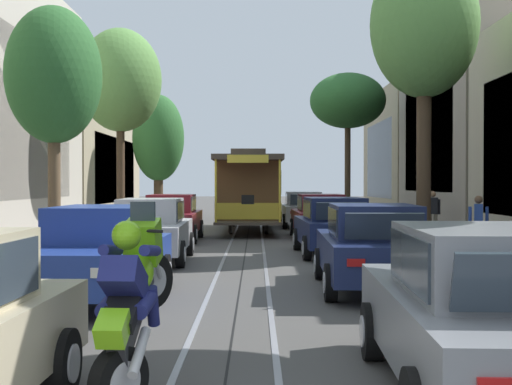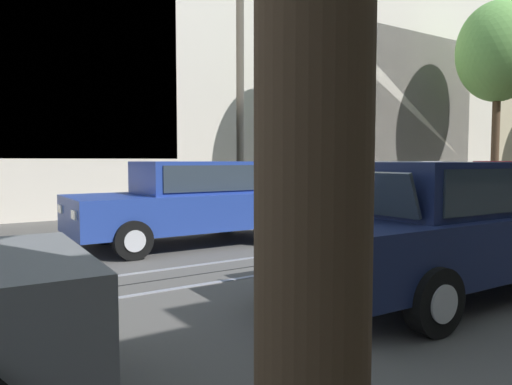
# 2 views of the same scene
# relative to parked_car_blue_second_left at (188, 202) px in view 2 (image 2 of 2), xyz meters

# --- Properties ---
(building_facade_left) EXTENTS (5.91, 44.90, 10.99)m
(building_facade_left) POSITION_rel_parked_car_blue_second_left_xyz_m (-7.89, 10.75, 3.74)
(building_facade_left) COLOR beige
(building_facade_left) RESTS_ON ground
(parked_car_blue_second_left) EXTENTS (2.06, 4.39, 1.58)m
(parked_car_blue_second_left) POSITION_rel_parked_car_blue_second_left_xyz_m (0.00, 0.00, 0.00)
(parked_car_blue_second_left) COLOR #233D93
(parked_car_blue_second_left) RESTS_ON ground
(parked_car_silver_mid_left) EXTENTS (2.06, 4.39, 1.58)m
(parked_car_silver_mid_left) POSITION_rel_parked_car_blue_second_left_xyz_m (-0.04, 5.69, 0.00)
(parked_car_silver_mid_left) COLOR #B7B7BC
(parked_car_silver_mid_left) RESTS_ON ground
(parked_car_maroon_fourth_left) EXTENTS (2.01, 4.36, 1.58)m
(parked_car_maroon_fourth_left) POSITION_rel_parked_car_blue_second_left_xyz_m (-0.27, 11.80, 0.00)
(parked_car_maroon_fourth_left) COLOR maroon
(parked_car_maroon_fourth_left) RESTS_ON ground
(parked_car_navy_second_right) EXTENTS (2.08, 4.40, 1.58)m
(parked_car_navy_second_right) POSITION_rel_parked_car_blue_second_left_xyz_m (4.79, 1.08, 0.00)
(parked_car_navy_second_right) COLOR #19234C
(parked_car_navy_second_right) RESTS_ON ground
(street_tree_kerb_left_second) EXTENTS (2.42, 2.60, 6.49)m
(street_tree_kerb_left_second) POSITION_rel_parked_car_blue_second_left_xyz_m (-2.53, 5.92, 3.89)
(street_tree_kerb_left_second) COLOR brown
(street_tree_kerb_left_second) RESTS_ON ground
(street_tree_kerb_left_mid) EXTENTS (3.19, 3.39, 7.98)m
(street_tree_kerb_left_mid) POSITION_rel_parked_car_blue_second_left_xyz_m (-2.64, 15.02, 5.14)
(street_tree_kerb_left_mid) COLOR #4C3826
(street_tree_kerb_left_mid) RESTS_ON ground
(pedestrian_on_right_pavement) EXTENTS (0.55, 0.40, 1.59)m
(pedestrian_on_right_pavement) POSITION_rel_parked_car_blue_second_left_xyz_m (-3.41, 3.78, 0.10)
(pedestrian_on_right_pavement) COLOR black
(pedestrian_on_right_pavement) RESTS_ON ground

